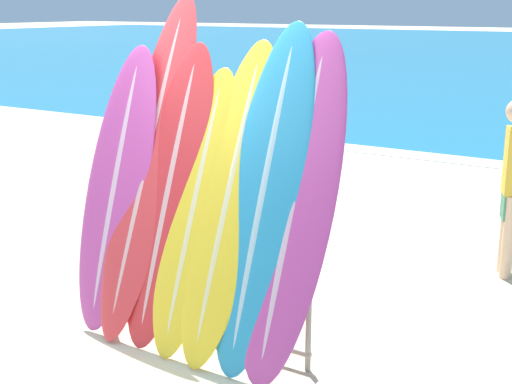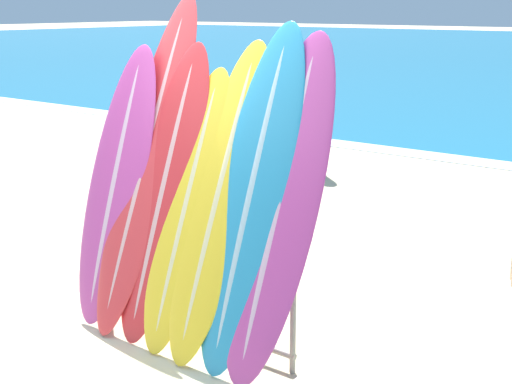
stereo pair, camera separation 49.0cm
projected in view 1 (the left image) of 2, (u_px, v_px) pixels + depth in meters
The scene contains 11 objects.
ground_plane at pixel (116, 354), 5.04m from camera, with size 160.00×160.00×0.00m, color beige.
surfboard_rack at pixel (197, 276), 5.14m from camera, with size 1.86×0.04×0.92m.
surfboard_slot_0 at pixel (117, 187), 5.40m from camera, with size 0.59×0.78×2.11m.
surfboard_slot_1 at pixel (149, 164), 5.31m from camera, with size 0.52×1.12×2.49m.
surfboard_slot_2 at pixel (170, 193), 5.16m from camera, with size 0.56×0.87×2.14m.
surfboard_slot_3 at pixel (195, 210), 5.03m from camera, with size 0.51×0.86×1.97m.
surfboard_slot_4 at pixel (229, 201), 4.90m from camera, with size 0.55×0.98×2.17m.
surfboard_slot_5 at pixel (264, 196), 4.76m from camera, with size 0.58×0.95×2.30m.
surfboard_slot_6 at pixel (294, 206), 4.65m from camera, with size 0.59×0.95×2.24m.
person_near_water at pixel (278, 109), 10.56m from camera, with size 0.26×0.28×1.65m.
person_mid_beach at pixel (512, 181), 6.30m from camera, with size 0.22×0.27×1.61m.
Camera 1 is at (3.26, -3.36, 2.39)m, focal length 50.00 mm.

